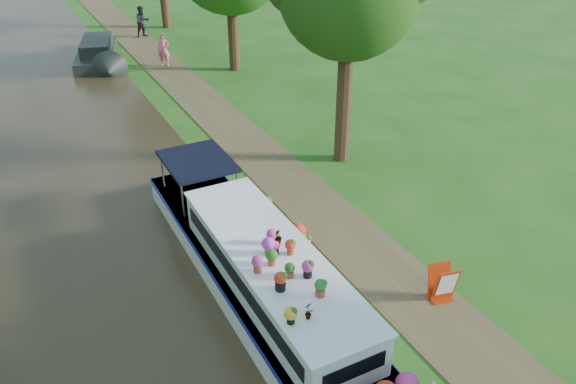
{
  "coord_description": "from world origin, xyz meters",
  "views": [
    {
      "loc": [
        -6.8,
        -13.01,
        9.52
      ],
      "look_at": [
        -0.2,
        -0.33,
        1.3
      ],
      "focal_mm": 35.0,
      "sensor_mm": 36.0,
      "label": 1
    }
  ],
  "objects_px": {
    "sandwich_board": "(443,285)",
    "pedestrian_pink": "(164,50)",
    "plant_boat": "(273,287)",
    "pedestrian_dark": "(142,22)",
    "second_boat": "(98,53)"
  },
  "relations": [
    {
      "from": "plant_boat",
      "to": "second_boat",
      "type": "relative_size",
      "value": 1.89
    },
    {
      "from": "second_boat",
      "to": "sandwich_board",
      "type": "distance_m",
      "value": 25.12
    },
    {
      "from": "plant_boat",
      "to": "pedestrian_pink",
      "type": "height_order",
      "value": "plant_boat"
    },
    {
      "from": "second_boat",
      "to": "pedestrian_pink",
      "type": "bearing_deg",
      "value": -22.81
    },
    {
      "from": "sandwich_board",
      "to": "pedestrian_dark",
      "type": "height_order",
      "value": "pedestrian_dark"
    },
    {
      "from": "pedestrian_dark",
      "to": "plant_boat",
      "type": "bearing_deg",
      "value": -111.92
    },
    {
      "from": "plant_boat",
      "to": "pedestrian_pink",
      "type": "relative_size",
      "value": 7.53
    },
    {
      "from": "sandwich_board",
      "to": "pedestrian_pink",
      "type": "bearing_deg",
      "value": 103.34
    },
    {
      "from": "second_boat",
      "to": "pedestrian_dark",
      "type": "height_order",
      "value": "pedestrian_dark"
    },
    {
      "from": "plant_boat",
      "to": "pedestrian_dark",
      "type": "relative_size",
      "value": 6.95
    },
    {
      "from": "second_boat",
      "to": "pedestrian_pink",
      "type": "distance_m",
      "value": 4.02
    },
    {
      "from": "sandwich_board",
      "to": "pedestrian_pink",
      "type": "height_order",
      "value": "pedestrian_pink"
    },
    {
      "from": "plant_boat",
      "to": "pedestrian_dark",
      "type": "height_order",
      "value": "plant_boat"
    },
    {
      "from": "plant_boat",
      "to": "second_boat",
      "type": "distance_m",
      "value": 23.39
    },
    {
      "from": "second_boat",
      "to": "pedestrian_pink",
      "type": "height_order",
      "value": "pedestrian_pink"
    }
  ]
}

